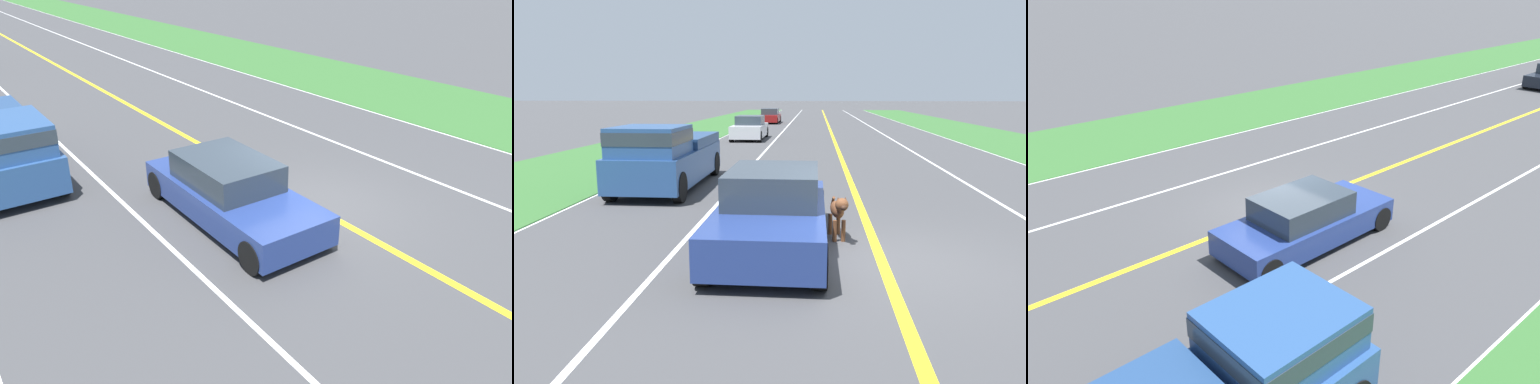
# 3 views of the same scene
# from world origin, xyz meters

# --- Properties ---
(ground_plane) EXTENTS (400.00, 400.00, 0.00)m
(ground_plane) POSITION_xyz_m (0.00, 0.00, 0.00)
(ground_plane) COLOR #424244
(centre_divider_line) EXTENTS (0.18, 160.00, 0.01)m
(centre_divider_line) POSITION_xyz_m (0.00, 0.00, 0.00)
(centre_divider_line) COLOR yellow
(centre_divider_line) RESTS_ON ground
(lane_edge_line_right) EXTENTS (0.14, 160.00, 0.01)m
(lane_edge_line_right) POSITION_xyz_m (7.00, 0.00, 0.00)
(lane_edge_line_right) COLOR white
(lane_edge_line_right) RESTS_ON ground
(lane_edge_line_left) EXTENTS (0.14, 160.00, 0.01)m
(lane_edge_line_left) POSITION_xyz_m (-7.00, 0.00, 0.00)
(lane_edge_line_left) COLOR white
(lane_edge_line_left) RESTS_ON ground
(lane_dash_same_dir) EXTENTS (0.10, 160.00, 0.01)m
(lane_dash_same_dir) POSITION_xyz_m (3.50, 0.00, 0.00)
(lane_dash_same_dir) COLOR white
(lane_dash_same_dir) RESTS_ON ground
(lane_dash_oncoming) EXTENTS (0.10, 160.00, 0.01)m
(lane_dash_oncoming) POSITION_xyz_m (-3.50, 0.00, 0.00)
(lane_dash_oncoming) COLOR white
(lane_dash_oncoming) RESTS_ON ground
(grass_verge_left) EXTENTS (6.00, 160.00, 0.03)m
(grass_verge_left) POSITION_xyz_m (-10.00, 0.00, 0.01)
(grass_verge_left) COLOR #33662D
(grass_verge_left) RESTS_ON ground
(ego_car) EXTENTS (1.86, 4.73, 1.37)m
(ego_car) POSITION_xyz_m (1.84, -0.66, 0.64)
(ego_car) COLOR navy
(ego_car) RESTS_ON ground
(dog) EXTENTS (0.36, 1.25, 0.88)m
(dog) POSITION_xyz_m (0.67, -1.15, 0.55)
(dog) COLOR brown
(dog) RESTS_ON ground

